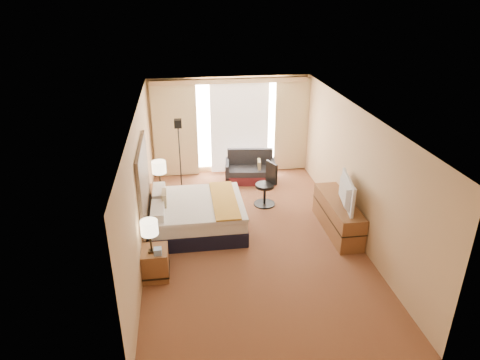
{
  "coord_description": "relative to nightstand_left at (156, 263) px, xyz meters",
  "views": [
    {
      "loc": [
        -1.27,
        -7.4,
        4.7
      ],
      "look_at": [
        -0.17,
        0.4,
        1.11
      ],
      "focal_mm": 32.0,
      "sensor_mm": 36.0,
      "label": 1
    }
  ],
  "objects": [
    {
      "name": "wall_back",
      "position": [
        1.87,
        4.55,
        1.02
      ],
      "size": [
        4.2,
        0.02,
        2.6
      ],
      "primitive_type": "cube",
      "color": "tan",
      "rests_on": "ground"
    },
    {
      "name": "lamp_right",
      "position": [
        0.05,
        2.47,
        0.78
      ],
      "size": [
        0.31,
        0.31,
        0.66
      ],
      "color": "black",
      "rests_on": "nightstand_right"
    },
    {
      "name": "nightstand_right",
      "position": [
        0.0,
        2.5,
        0.0
      ],
      "size": [
        0.45,
        0.52,
        0.55
      ],
      "primitive_type": "cube",
      "color": "brown",
      "rests_on": "floor"
    },
    {
      "name": "floor",
      "position": [
        1.87,
        1.05,
        -0.28
      ],
      "size": [
        4.2,
        7.0,
        0.02
      ],
      "primitive_type": "cube",
      "color": "#5D271A",
      "rests_on": "ground"
    },
    {
      "name": "wall_right",
      "position": [
        3.97,
        1.05,
        1.02
      ],
      "size": [
        0.02,
        7.0,
        2.6
      ],
      "primitive_type": "cube",
      "color": "tan",
      "rests_on": "ground"
    },
    {
      "name": "loveseat",
      "position": [
        2.31,
        3.82,
        -0.01
      ],
      "size": [
        1.37,
        0.85,
        0.81
      ],
      "rotation": [
        0.0,
        0.0,
        -0.13
      ],
      "color": "maroon",
      "rests_on": "floor"
    },
    {
      "name": "telephone",
      "position": [
        0.0,
        2.35,
        0.31
      ],
      "size": [
        0.19,
        0.16,
        0.06
      ],
      "primitive_type": "cube",
      "rotation": [
        0.0,
        0.0,
        -0.27
      ],
      "color": "black",
      "rests_on": "nightstand_right"
    },
    {
      "name": "desk_chair",
      "position": [
        2.47,
        2.44,
        0.18
      ],
      "size": [
        0.52,
        0.51,
        1.03
      ],
      "rotation": [
        0.0,
        0.0,
        0.41
      ],
      "color": "black",
      "rests_on": "floor"
    },
    {
      "name": "tissue_box",
      "position": [
        0.07,
        -0.14,
        0.33
      ],
      "size": [
        0.13,
        0.13,
        0.12
      ],
      "primitive_type": "cube",
      "rotation": [
        0.0,
        0.0,
        -0.0
      ],
      "color": "#809BC6",
      "rests_on": "nightstand_left"
    },
    {
      "name": "headboard",
      "position": [
        -0.19,
        1.25,
        1.01
      ],
      "size": [
        0.06,
        1.85,
        1.5
      ],
      "primitive_type": "cube",
      "color": "black",
      "rests_on": "wall_left"
    },
    {
      "name": "lamp_left",
      "position": [
        -0.04,
        -0.07,
        0.75
      ],
      "size": [
        0.29,
        0.29,
        0.62
      ],
      "color": "black",
      "rests_on": "nightstand_left"
    },
    {
      "name": "window",
      "position": [
        2.12,
        4.52,
        1.04
      ],
      "size": [
        2.3,
        0.02,
        2.3
      ],
      "primitive_type": "cube",
      "color": "white",
      "rests_on": "wall_back"
    },
    {
      "name": "media_dresser",
      "position": [
        3.7,
        1.05,
        0.07
      ],
      "size": [
        0.5,
        1.8,
        0.7
      ],
      "primitive_type": "cube",
      "color": "brown",
      "rests_on": "floor"
    },
    {
      "name": "bed",
      "position": [
        0.81,
        1.51,
        0.06
      ],
      "size": [
        1.9,
        1.73,
        0.92
      ],
      "color": "black",
      "rests_on": "floor"
    },
    {
      "name": "ceiling",
      "position": [
        1.87,
        1.05,
        2.33
      ],
      "size": [
        4.2,
        7.0,
        0.02
      ],
      "primitive_type": "cube",
      "color": "silver",
      "rests_on": "wall_back"
    },
    {
      "name": "floor_lamp",
      "position": [
        0.51,
        3.35,
        1.05
      ],
      "size": [
        0.24,
        0.24,
        1.88
      ],
      "color": "black",
      "rests_on": "floor"
    },
    {
      "name": "wall_left",
      "position": [
        -0.23,
        1.05,
        1.02
      ],
      "size": [
        0.02,
        7.0,
        2.6
      ],
      "primitive_type": "cube",
      "color": "tan",
      "rests_on": "ground"
    },
    {
      "name": "nightstand_left",
      "position": [
        0.0,
        0.0,
        0.0
      ],
      "size": [
        0.45,
        0.52,
        0.55
      ],
      "primitive_type": "cube",
      "color": "brown",
      "rests_on": "floor"
    },
    {
      "name": "television",
      "position": [
        3.65,
        0.84,
        0.73
      ],
      "size": [
        0.32,
        1.06,
        0.61
      ],
      "primitive_type": "imported",
      "rotation": [
        0.0,
        0.0,
        1.4
      ],
      "color": "black",
      "rests_on": "media_dresser"
    },
    {
      "name": "wall_front",
      "position": [
        1.87,
        -2.45,
        1.02
      ],
      "size": [
        4.2,
        0.02,
        2.6
      ],
      "primitive_type": "cube",
      "color": "tan",
      "rests_on": "ground"
    },
    {
      "name": "curtains",
      "position": [
        1.87,
        4.44,
        1.13
      ],
      "size": [
        4.12,
        0.19,
        2.56
      ],
      "color": "#F8E2AF",
      "rests_on": "floor"
    }
  ]
}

